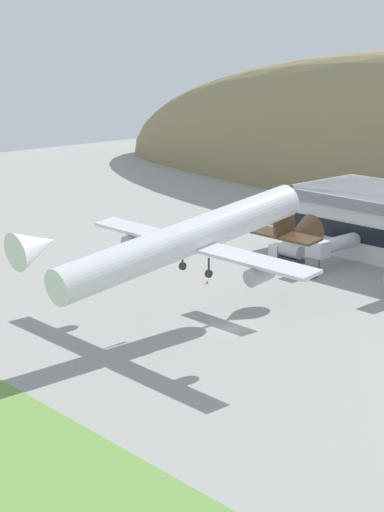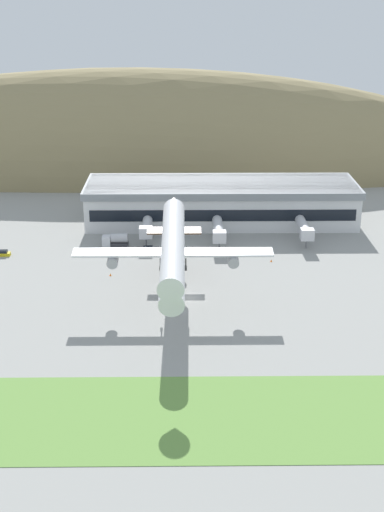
# 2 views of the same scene
# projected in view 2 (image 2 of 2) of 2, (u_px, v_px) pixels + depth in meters

# --- Properties ---
(ground_plane) EXTENTS (365.35, 365.35, 0.00)m
(ground_plane) POSITION_uv_depth(u_px,v_px,m) (190.00, 298.00, 154.67)
(ground_plane) COLOR gray
(grass_strip_foreground) EXTENTS (328.82, 24.44, 0.08)m
(grass_strip_foreground) POSITION_uv_depth(u_px,v_px,m) (193.00, 417.00, 112.35)
(grass_strip_foreground) COLOR #669342
(grass_strip_foreground) RESTS_ON ground_plane
(hill_backdrop) EXTENTS (264.53, 50.21, 74.01)m
(hill_backdrop) POSITION_uv_depth(u_px,v_px,m) (130.00, 174.00, 255.10)
(hill_backdrop) COLOR #8E7F56
(hill_backdrop) RESTS_ON ground_plane
(terminal_building) EXTENTS (76.43, 22.35, 11.36)m
(terminal_building) POSITION_uv_depth(u_px,v_px,m) (221.00, 200.00, 201.92)
(terminal_building) COLOR silver
(terminal_building) RESTS_ON ground_plane
(jetway_0) EXTENTS (3.38, 11.85, 5.43)m
(jetway_0) POSITION_uv_depth(u_px,v_px,m) (147.00, 228.00, 186.48)
(jetway_0) COLOR silver
(jetway_0) RESTS_ON ground_plane
(jetway_1) EXTENTS (3.38, 15.35, 5.43)m
(jetway_1) POSITION_uv_depth(u_px,v_px,m) (218.00, 230.00, 184.94)
(jetway_1) COLOR silver
(jetway_1) RESTS_ON ground_plane
(jetway_2) EXTENTS (3.38, 13.79, 5.43)m
(jetway_2) POSITION_uv_depth(u_px,v_px,m) (304.00, 228.00, 185.95)
(jetway_2) COLOR silver
(jetway_2) RESTS_ON ground_plane
(cargo_airplane) EXTENTS (41.43, 53.25, 11.44)m
(cargo_airplane) POSITION_uv_depth(u_px,v_px,m) (173.00, 250.00, 145.66)
(cargo_airplane) COLOR silver
(service_car_0) EXTENTS (4.45, 1.90, 1.69)m
(service_car_0) POSITION_uv_depth(u_px,v_px,m) (147.00, 250.00, 180.40)
(service_car_0) COLOR #264C99
(service_car_0) RESTS_ON ground_plane
(service_car_1) EXTENTS (3.93, 1.74, 1.43)m
(service_car_1) POSITION_uv_depth(u_px,v_px,m) (3.00, 253.00, 178.40)
(service_car_1) COLOR gold
(service_car_1) RESTS_ON ground_plane
(fuel_truck) EXTENTS (6.80, 2.52, 3.29)m
(fuel_truck) POSITION_uv_depth(u_px,v_px,m) (115.00, 240.00, 184.87)
(fuel_truck) COLOR silver
(fuel_truck) RESTS_ON ground_plane
(traffic_cone_0) EXTENTS (0.52, 0.52, 0.58)m
(traffic_cone_0) POSITION_uv_depth(u_px,v_px,m) (110.00, 275.00, 166.35)
(traffic_cone_0) COLOR orange
(traffic_cone_0) RESTS_ON ground_plane
(traffic_cone_1) EXTENTS (0.52, 0.52, 0.58)m
(traffic_cone_1) POSITION_uv_depth(u_px,v_px,m) (271.00, 260.00, 174.73)
(traffic_cone_1) COLOR orange
(traffic_cone_1) RESTS_ON ground_plane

